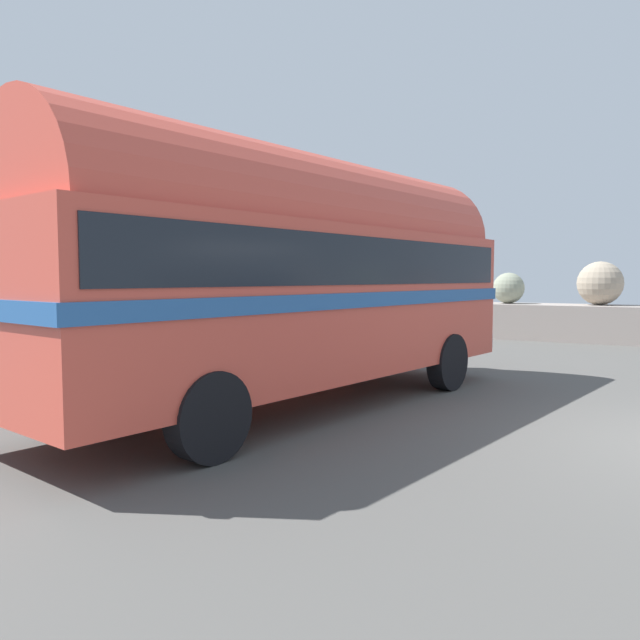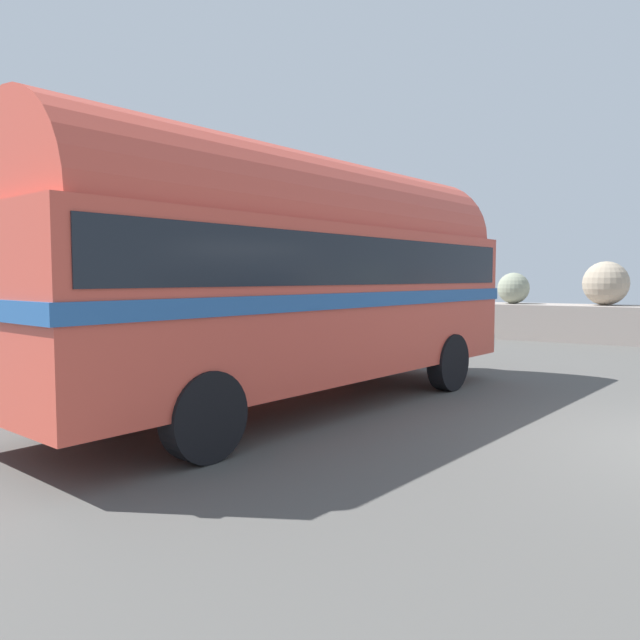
{
  "view_description": "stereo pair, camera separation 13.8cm",
  "coord_description": "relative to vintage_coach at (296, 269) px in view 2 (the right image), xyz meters",
  "views": [
    {
      "loc": [
        -0.87,
        -7.88,
        1.93
      ],
      "look_at": [
        -5.68,
        0.71,
        1.23
      ],
      "focal_mm": 33.89,
      "sensor_mm": 36.0,
      "label": 1
    },
    {
      "loc": [
        -0.75,
        -7.81,
        1.93
      ],
      "look_at": [
        -5.68,
        0.71,
        1.23
      ],
      "focal_mm": 33.89,
      "sensor_mm": 36.0,
      "label": 2
    }
  ],
  "objects": [
    {
      "name": "vintage_coach",
      "position": [
        0.0,
        0.0,
        0.0
      ],
      "size": [
        3.9,
        8.87,
        3.7
      ],
      "rotation": [
        0.0,
        0.0,
        -0.18
      ],
      "color": "black",
      "rests_on": "ground"
    },
    {
      "name": "second_coach",
      "position": [
        -4.68,
        1.44,
        0.0
      ],
      "size": [
        4.8,
        8.91,
        3.7
      ],
      "rotation": [
        0.0,
        0.0,
        -0.29
      ],
      "color": "black",
      "rests_on": "ground"
    }
  ]
}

